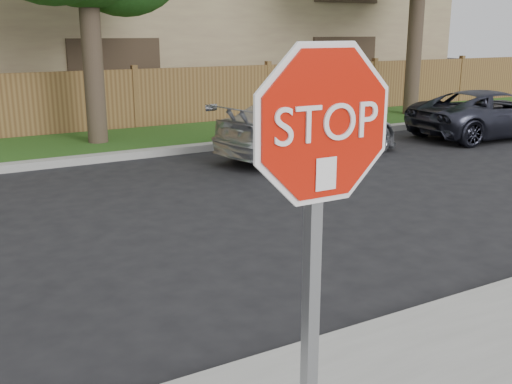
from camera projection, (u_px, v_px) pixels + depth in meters
stop_sign at (320, 193)px, 2.73m from camera, size 1.01×0.13×2.55m
sedan_right at (310, 127)px, 12.35m from camera, size 4.50×2.43×1.24m
sedan_far_right at (491, 114)px, 14.66m from camera, size 4.30×2.28×1.15m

